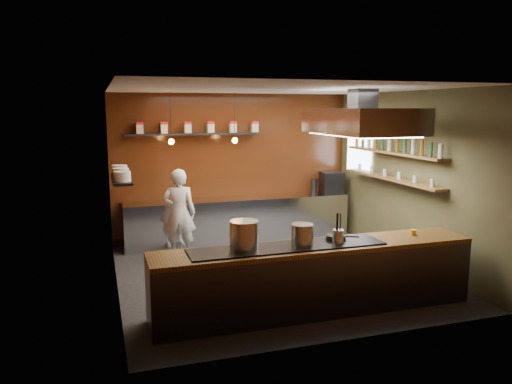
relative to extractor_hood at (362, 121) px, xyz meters
name	(u,v)px	position (x,y,z in m)	size (l,w,h in m)	color
floor	(275,274)	(-1.30, 0.40, -2.51)	(5.00, 5.00, 0.00)	black
back_wall	(234,167)	(-1.30, 2.90, -1.01)	(5.00, 5.00, 0.00)	#361709
left_wall	(113,192)	(-3.80, 0.40, -1.01)	(5.00, 5.00, 0.00)	#361709
right_wall	(409,178)	(1.20, 0.40, -1.01)	(5.00, 5.00, 0.00)	#414125
ceiling	(276,89)	(-1.30, 0.40, 0.49)	(5.00, 5.00, 0.00)	silver
window_pane	(359,148)	(1.15, 2.10, -0.61)	(1.00, 1.00, 0.00)	white
prep_counter	(239,220)	(-1.30, 2.57, -2.06)	(4.60, 0.65, 0.90)	silver
pass_counter	(315,278)	(-1.30, -1.20, -2.04)	(4.40, 0.72, 0.94)	#38383D
tin_shelf	(192,134)	(-2.20, 2.76, -0.31)	(2.60, 0.26, 0.04)	black
plate_shelf	(121,179)	(-3.64, 1.40, -0.96)	(0.30, 1.40, 0.04)	black
bottle_shelf_upper	(393,153)	(1.04, 0.70, -0.59)	(0.26, 2.80, 0.04)	brown
bottle_shelf_lower	(392,179)	(1.04, 0.70, -1.06)	(0.26, 2.80, 0.04)	brown
extractor_hood	(362,121)	(0.00, 0.00, 0.00)	(1.20, 2.00, 0.72)	#38383D
pendant_left	(171,139)	(-2.70, 2.10, -0.35)	(0.10, 0.10, 0.95)	black
pendant_right	(235,138)	(-1.50, 2.10, -0.35)	(0.10, 0.10, 0.95)	black
storage_tins	(199,127)	(-2.05, 2.76, -0.17)	(2.43, 0.13, 0.22)	#C1B3A0
plate_stacks	(121,173)	(-3.64, 1.40, -0.86)	(0.26, 1.16, 0.16)	white
bottles	(393,145)	(1.04, 0.70, -0.45)	(0.06, 2.66, 0.24)	silver
wine_glasses	(392,174)	(1.04, 0.70, -0.97)	(0.07, 2.37, 0.13)	silver
stockpot_large	(244,235)	(-2.28, -1.15, -1.38)	(0.37, 0.37, 0.36)	silver
stockpot_small	(302,234)	(-1.50, -1.21, -1.43)	(0.30, 0.30, 0.28)	#B4B6BB
utensil_crock	(338,237)	(-1.03, -1.30, -1.47)	(0.15, 0.15, 0.19)	silver
frying_pan	(336,238)	(-0.97, -1.12, -1.53)	(0.43, 0.28, 0.07)	black
butter_jar	(413,232)	(0.23, -1.15, -1.55)	(0.09, 0.09, 0.08)	yellow
espresso_machine	(332,182)	(0.80, 2.62, -1.38)	(0.45, 0.42, 0.45)	black
chef	(179,213)	(-2.63, 1.85, -1.69)	(0.60, 0.39, 1.63)	silver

